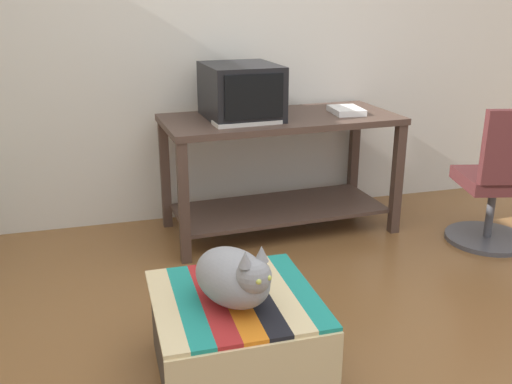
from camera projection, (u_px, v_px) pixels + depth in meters
ground_plane at (317, 384)px, 2.34m from camera, size 14.00×14.00×0.00m
back_wall at (210, 27)px, 3.77m from camera, size 8.00×0.10×2.60m
desk at (280, 153)px, 3.71m from camera, size 1.52×0.75×0.77m
tv_monitor at (241, 92)px, 3.53m from camera, size 0.46×0.54×0.33m
keyboard at (247, 122)px, 3.40m from camera, size 0.41×0.18×0.02m
book at (346, 110)px, 3.71m from camera, size 0.20×0.26×0.04m
ottoman_with_blanket at (236, 336)px, 2.34m from camera, size 0.65×0.66×0.36m
cat at (235, 277)px, 2.20m from camera, size 0.36×0.46×0.28m
office_chair at (498, 187)px, 3.51m from camera, size 0.52×0.52×0.89m
pen at (334, 110)px, 3.79m from camera, size 0.03×0.14×0.01m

